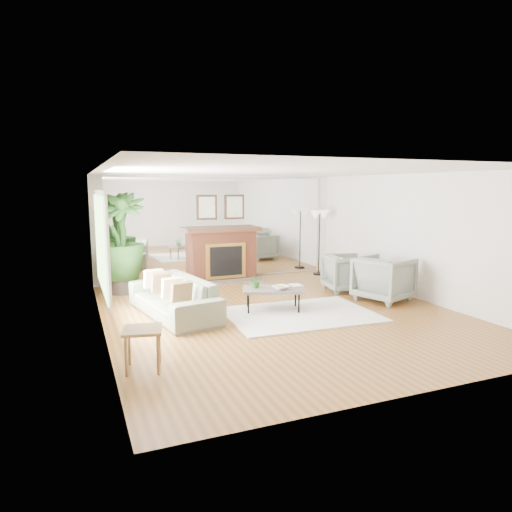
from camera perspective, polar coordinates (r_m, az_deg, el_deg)
name	(u,v)px	position (r m, az deg, el deg)	size (l,w,h in m)	color
ground	(280,313)	(8.24, 3.04, -7.11)	(7.00, 7.00, 0.00)	brown
wall_left	(101,253)	(7.25, -18.80, 0.38)	(0.02, 7.00, 2.50)	silver
wall_right	(416,237)	(9.64, 19.42, 2.28)	(0.02, 7.00, 2.50)	silver
wall_back	(220,228)	(11.23, -4.50, 3.57)	(6.00, 0.02, 2.50)	silver
mirror_panel	(220,228)	(11.21, -4.47, 3.56)	(5.40, 0.04, 2.40)	silver
window_panel	(101,243)	(7.64, -18.80, 1.53)	(0.04, 2.40, 1.50)	#B2E09E
fireplace	(223,253)	(11.08, -4.10, 0.43)	(1.85, 0.83, 2.05)	brown
area_rug	(300,314)	(8.12, 5.57, -7.27)	(2.55, 1.82, 0.03)	white
coffee_table	(273,290)	(8.25, 2.11, -4.27)	(1.22, 0.94, 0.43)	#61584C
sofa	(173,297)	(8.12, -10.30, -5.06)	(2.27, 0.89, 0.66)	slate
armchair_back	(346,273)	(10.05, 11.24, -2.07)	(0.85, 0.87, 0.80)	gray
armchair_front	(384,279)	(9.36, 15.69, -2.74)	(0.94, 0.97, 0.88)	gray
side_table	(143,335)	(5.80, -13.98, -9.58)	(0.55, 0.55, 0.53)	olive
potted_ficus	(121,240)	(9.99, -16.54, 1.93)	(1.32, 1.32, 2.11)	#29241E
floor_lamp	(320,220)	(11.69, 7.96, 4.48)	(0.54, 0.30, 1.65)	black
tabletop_plant	(256,281)	(8.23, -0.02, -3.09)	(0.24, 0.21, 0.27)	#2A5720
fruit_bowl	(280,288)	(8.12, 3.07, -3.97)	(0.28, 0.28, 0.07)	olive
book	(291,286)	(8.41, 4.45, -3.72)	(0.19, 0.26, 0.02)	olive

